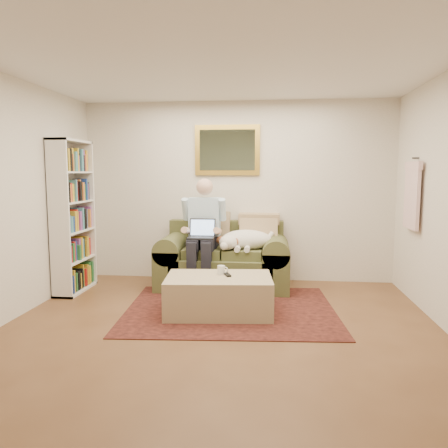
% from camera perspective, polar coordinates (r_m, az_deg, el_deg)
% --- Properties ---
extents(room_shell, '(4.51, 5.00, 2.61)m').
position_cam_1_polar(room_shell, '(4.26, -0.66, 2.98)').
color(room_shell, brown).
rests_on(room_shell, ground).
extents(rug, '(2.52, 2.08, 0.01)m').
position_cam_1_polar(rug, '(5.15, 0.84, -11.07)').
color(rug, black).
rests_on(rug, room_shell).
extents(sofa, '(1.78, 0.91, 1.07)m').
position_cam_1_polar(sofa, '(6.06, -0.03, -5.38)').
color(sofa, brown).
rests_on(sofa, room_shell).
extents(seated_man, '(0.59, 0.84, 1.50)m').
position_cam_1_polar(seated_man, '(5.85, -2.81, -1.41)').
color(seated_man, '#8CBCD8').
rests_on(seated_man, sofa).
extents(laptop, '(0.35, 0.27, 0.25)m').
position_cam_1_polar(laptop, '(5.78, -2.92, -1.15)').
color(laptop, black).
rests_on(laptop, seated_man).
extents(sleeping_dog, '(0.73, 0.46, 0.27)m').
position_cam_1_polar(sleeping_dog, '(5.87, 2.97, -2.06)').
color(sleeping_dog, white).
rests_on(sleeping_dog, sofa).
extents(ottoman, '(1.23, 0.85, 0.43)m').
position_cam_1_polar(ottoman, '(4.96, -0.68, -9.25)').
color(ottoman, tan).
rests_on(ottoman, room_shell).
extents(coffee_mug, '(0.08, 0.08, 0.10)m').
position_cam_1_polar(coffee_mug, '(5.00, -0.38, -6.01)').
color(coffee_mug, white).
rests_on(coffee_mug, ottoman).
extents(tv_remote, '(0.10, 0.16, 0.02)m').
position_cam_1_polar(tv_remote, '(4.94, 0.46, -6.64)').
color(tv_remote, black).
rests_on(tv_remote, ottoman).
extents(bookshelf, '(0.28, 0.80, 2.00)m').
position_cam_1_polar(bookshelf, '(6.09, -19.16, 0.91)').
color(bookshelf, white).
rests_on(bookshelf, room_shell).
extents(wall_mirror, '(0.94, 0.04, 0.72)m').
position_cam_1_polar(wall_mirror, '(6.38, 0.43, 9.63)').
color(wall_mirror, gold).
rests_on(wall_mirror, room_shell).
extents(hanging_shirt, '(0.06, 0.52, 0.90)m').
position_cam_1_polar(hanging_shirt, '(5.72, 23.37, 3.90)').
color(hanging_shirt, '#F9CED1').
rests_on(hanging_shirt, room_shell).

